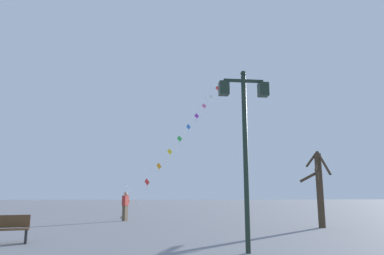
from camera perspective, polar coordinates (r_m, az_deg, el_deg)
ground_plane at (r=23.02m, az=-5.27°, el=-14.60°), size 160.00×160.00×0.00m
twin_lantern_lamp_post at (r=10.17m, az=8.54°, el=0.63°), size 1.45×0.28×5.13m
kite_train at (r=29.43m, az=-1.25°, el=-0.80°), size 8.50×10.32×12.31m
kite_flyer at (r=21.87m, az=-10.76°, el=-12.29°), size 0.45×0.60×1.71m
bare_tree at (r=18.22m, az=19.94°, el=-8.96°), size 0.98×1.55×3.65m
park_bench at (r=13.09m, az=-28.47°, el=-14.35°), size 1.66×0.86×0.89m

